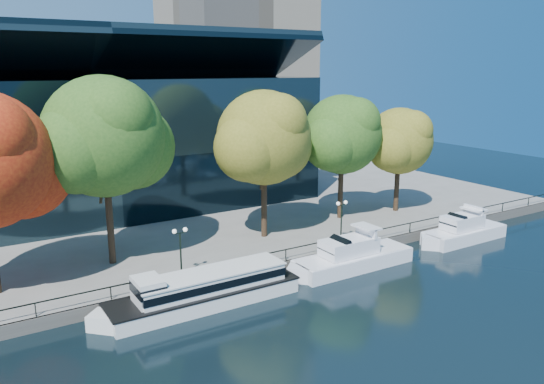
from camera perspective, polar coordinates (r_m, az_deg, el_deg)
ground at (r=41.48m, az=-1.87°, el=-11.25°), size 160.00×160.00×0.00m
promenade at (r=73.51m, az=-16.28°, el=-0.40°), size 90.00×67.08×1.00m
railing at (r=43.37m, az=-4.07°, el=-7.38°), size 88.20×0.08×0.99m
convention_building at (r=66.73m, az=-18.94°, el=5.07°), size 50.00×24.57×21.43m
tour_boat at (r=39.95m, az=-7.69°, el=-10.36°), size 15.92×3.55×3.02m
cruiser_near at (r=46.97m, az=8.31°, el=-6.90°), size 12.50×3.22×3.62m
cruiser_far at (r=56.93m, az=19.72°, el=-3.95°), size 10.72×2.97×3.50m
tree_2 at (r=44.96m, az=-17.36°, el=5.45°), size 12.29×10.08×15.69m
tree_3 at (r=50.29m, az=-0.66°, el=5.65°), size 11.23×9.21×14.22m
tree_4 at (r=57.44m, az=7.73°, el=5.98°), size 10.59×8.68×13.45m
tree_5 at (r=61.68m, az=13.66°, el=5.21°), size 9.37×7.68×11.86m
lamp_1 at (r=42.15m, az=-9.84°, el=-5.23°), size 1.26×0.36×4.03m
lamp_2 at (r=50.16m, az=7.49°, el=-2.13°), size 1.26×0.36×4.03m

